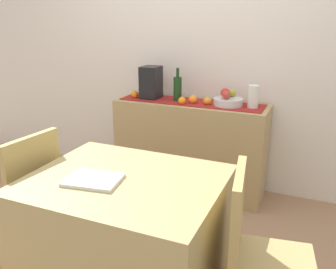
# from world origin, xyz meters

# --- Properties ---
(ground_plane) EXTENTS (6.40, 6.40, 0.02)m
(ground_plane) POSITION_xyz_m (0.00, 0.00, -0.01)
(ground_plane) COLOR #9B7355
(ground_plane) RESTS_ON ground
(room_wall_rear) EXTENTS (6.40, 0.06, 2.70)m
(room_wall_rear) POSITION_xyz_m (0.00, 1.18, 1.35)
(room_wall_rear) COLOR silver
(room_wall_rear) RESTS_ON ground
(sideboard_console) EXTENTS (1.35, 0.42, 0.84)m
(sideboard_console) POSITION_xyz_m (0.02, 0.92, 0.42)
(sideboard_console) COLOR tan
(sideboard_console) RESTS_ON ground
(table_runner) EXTENTS (1.27, 0.32, 0.01)m
(table_runner) POSITION_xyz_m (0.02, 0.92, 0.84)
(table_runner) COLOR maroon
(table_runner) RESTS_ON sideboard_console
(fruit_bowl) EXTENTS (0.24, 0.24, 0.06)m
(fruit_bowl) POSITION_xyz_m (0.35, 0.92, 0.87)
(fruit_bowl) COLOR silver
(fruit_bowl) RESTS_ON table_runner
(apple_right) EXTENTS (0.08, 0.08, 0.08)m
(apple_right) POSITION_xyz_m (0.31, 0.97, 0.94)
(apple_right) COLOR red
(apple_right) RESTS_ON fruit_bowl
(apple_rear) EXTENTS (0.07, 0.07, 0.07)m
(apple_rear) POSITION_xyz_m (0.34, 0.89, 0.94)
(apple_rear) COLOR #B6392B
(apple_rear) RESTS_ON fruit_bowl
(apple_upper) EXTENTS (0.06, 0.06, 0.06)m
(apple_upper) POSITION_xyz_m (0.36, 1.00, 0.94)
(apple_upper) COLOR #949D2F
(apple_upper) RESTS_ON fruit_bowl
(wine_bottle) EXTENTS (0.07, 0.07, 0.29)m
(wine_bottle) POSITION_xyz_m (-0.11, 0.92, 0.95)
(wine_bottle) COLOR #173A18
(wine_bottle) RESTS_ON sideboard_console
(coffee_maker) EXTENTS (0.16, 0.18, 0.29)m
(coffee_maker) POSITION_xyz_m (-0.37, 0.92, 0.99)
(coffee_maker) COLOR black
(coffee_maker) RESTS_ON sideboard_console
(ceramic_vase) EXTENTS (0.08, 0.08, 0.19)m
(ceramic_vase) POSITION_xyz_m (0.56, 0.92, 0.93)
(ceramic_vase) COLOR silver
(ceramic_vase) RESTS_ON sideboard_console
(orange_loose_end) EXTENTS (0.07, 0.07, 0.07)m
(orange_loose_end) POSITION_xyz_m (0.18, 0.88, 0.87)
(orange_loose_end) COLOR orange
(orange_loose_end) RESTS_ON sideboard_console
(orange_loose_mid) EXTENTS (0.07, 0.07, 0.07)m
(orange_loose_mid) POSITION_xyz_m (-0.52, 0.87, 0.87)
(orange_loose_mid) COLOR orange
(orange_loose_mid) RESTS_ON sideboard_console
(orange_loose_far) EXTENTS (0.07, 0.07, 0.07)m
(orange_loose_far) POSITION_xyz_m (0.05, 0.88, 0.88)
(orange_loose_far) COLOR orange
(orange_loose_far) RESTS_ON sideboard_console
(orange_loose_near_bowl) EXTENTS (0.07, 0.07, 0.07)m
(orange_loose_near_bowl) POSITION_xyz_m (-0.03, 0.81, 0.87)
(orange_loose_near_bowl) COLOR orange
(orange_loose_near_bowl) RESTS_ON sideboard_console
(dining_table) EXTENTS (1.03, 0.84, 0.74)m
(dining_table) POSITION_xyz_m (0.15, -0.49, 0.37)
(dining_table) COLOR tan
(dining_table) RESTS_ON ground
(open_book) EXTENTS (0.31, 0.25, 0.02)m
(open_book) POSITION_xyz_m (0.02, -0.58, 0.75)
(open_book) COLOR white
(open_book) RESTS_ON dining_table
(chair_near_window) EXTENTS (0.44, 0.44, 0.90)m
(chair_near_window) POSITION_xyz_m (-0.63, -0.49, 0.27)
(chair_near_window) COLOR tan
(chair_near_window) RESTS_ON ground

